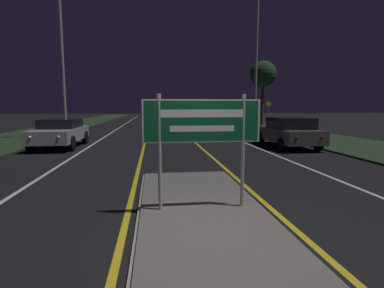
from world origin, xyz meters
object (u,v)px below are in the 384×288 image
Objects in this scene: streetlight_left_near at (61,33)px; car_receding_2 at (222,119)px; car_receding_0 at (288,132)px; car_receding_1 at (205,124)px; highway_sign at (202,127)px; car_receding_3 at (181,116)px; car_approaching_0 at (60,132)px; warning_sign at (268,111)px; streetlight_right_near at (257,36)px.

car_receding_2 is at bearing 41.43° from streetlight_left_near.
car_receding_1 is (-2.97, 7.33, -0.04)m from car_receding_0.
streetlight_left_near reaches higher than car_receding_1.
highway_sign reaches higher than car_receding_3.
car_receding_0 reaches higher than car_receding_1.
highway_sign reaches higher than car_receding_2.
car_receding_1 is 10.28m from car_approaching_0.
highway_sign reaches higher than car_receding_0.
car_receding_3 is at bearing 97.12° from car_receding_0.
car_receding_0 is 1.75× the size of warning_sign.
car_approaching_0 is at bearing -109.21° from car_receding_3.
highway_sign is at bearing -112.57° from streetlight_right_near.
car_receding_3 is at bearing 70.79° from car_approaching_0.
car_receding_3 is at bearing 66.24° from streetlight_left_near.
car_receding_3 reaches higher than car_approaching_0.
car_approaching_0 is at bearing -158.65° from streetlight_right_near.
car_receding_2 is (6.01, 24.41, -0.92)m from highway_sign.
car_receding_0 reaches higher than car_receding_2.
warning_sign reaches higher than highway_sign.
car_receding_3 is (-3.14, 25.15, -0.00)m from car_receding_0.
streetlight_right_near is 2.37× the size of car_receding_0.
warning_sign reaches higher than car_receding_3.
car_receding_0 is 25.34m from car_receding_3.
car_receding_1 is 0.96× the size of car_approaching_0.
highway_sign reaches higher than car_receding_1.
streetlight_left_near is at bearing -174.66° from streetlight_right_near.
warning_sign is at bearing 37.56° from car_approaching_0.
streetlight_right_near reaches higher than warning_sign.
highway_sign is 0.89× the size of warning_sign.
warning_sign is (4.24, 13.47, 0.80)m from car_receding_0.
highway_sign is 0.50× the size of car_approaching_0.
car_receding_0 is 14.14m from warning_sign.
highway_sign is 0.51× the size of car_receding_0.
car_receding_0 is 7.91m from car_receding_1.
warning_sign is at bearing 27.82° from streetlight_left_near.
car_receding_0 is 11.49m from car_approaching_0.
streetlight_right_near is 9.89m from warning_sign.
car_approaching_0 is at bearing -78.90° from streetlight_left_near.
streetlight_left_near is at bearing 101.10° from car_approaching_0.
highway_sign is 25.15m from car_receding_2.
car_receding_1 is at bearing 158.29° from streetlight_right_near.
car_approaching_0 is (-8.43, -5.88, 0.02)m from car_receding_1.
car_receding_2 reaches higher than car_approaching_0.
car_receding_3 is at bearing 100.23° from streetlight_right_near.
car_receding_0 is at bearing 56.30° from highway_sign.
car_receding_0 is at bearing -82.88° from car_receding_3.
car_receding_2 is at bearing 76.17° from highway_sign.
streetlight_right_near is at bearing -79.77° from car_receding_3.
car_receding_3 is at bearing 122.29° from warning_sign.
car_receding_2 is at bearing 50.86° from car_approaching_0.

